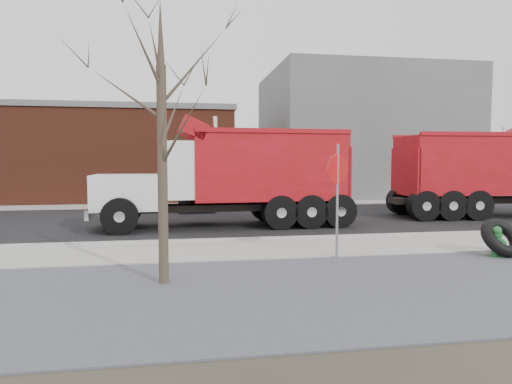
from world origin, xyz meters
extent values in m
plane|color=#383328|center=(0.00, 0.00, 0.00)|extent=(120.00, 120.00, 0.00)
cube|color=slate|center=(0.00, -3.50, 0.01)|extent=(60.00, 5.00, 0.03)
cube|color=#9E9B93|center=(0.00, 0.25, 0.03)|extent=(60.00, 2.50, 0.06)
cube|color=#9E9B93|center=(0.00, 1.55, 0.06)|extent=(60.00, 0.15, 0.11)
cube|color=black|center=(0.00, 6.30, 0.01)|extent=(60.00, 9.40, 0.02)
cube|color=#9E9B93|center=(0.00, 12.00, 0.03)|extent=(60.00, 2.00, 0.06)
cube|color=slate|center=(9.00, 18.00, 4.00)|extent=(12.00, 10.00, 8.00)
cube|color=brown|center=(-10.00, 17.00, 2.50)|extent=(20.00, 8.00, 5.00)
cube|color=slate|center=(-10.00, 17.00, 5.15)|extent=(20.20, 8.20, 0.30)
cylinder|color=#382D23|center=(-3.20, -2.60, 2.00)|extent=(0.18, 0.18, 4.00)
cone|color=#382D23|center=(-3.20, -2.60, 4.60)|extent=(0.14, 0.14, 1.20)
cylinder|color=#286A30|center=(4.47, -1.52, 0.03)|extent=(0.40, 0.40, 0.05)
cylinder|color=#286A30|center=(4.47, -1.52, 0.30)|extent=(0.21, 0.21, 0.54)
cylinder|color=#286A30|center=(4.47, -1.52, 0.54)|extent=(0.27, 0.27, 0.05)
sphere|color=#286A30|center=(4.47, -1.52, 0.63)|extent=(0.22, 0.22, 0.22)
cylinder|color=#286A30|center=(4.47, -1.52, 0.72)|extent=(0.05, 0.05, 0.05)
cylinder|color=#286A30|center=(4.32, -1.56, 0.38)|extent=(0.13, 0.13, 0.10)
cylinder|color=#286A30|center=(4.62, -1.47, 0.38)|extent=(0.13, 0.13, 0.10)
cylinder|color=#286A30|center=(4.51, -1.67, 0.36)|extent=(0.16, 0.14, 0.14)
torus|color=black|center=(4.63, -1.47, 0.45)|extent=(1.18, 1.07, 0.96)
cylinder|color=gray|center=(0.67, -1.10, 1.33)|extent=(0.06, 0.06, 2.66)
cylinder|color=red|center=(0.67, -1.10, 2.09)|extent=(0.64, 0.40, 0.72)
cube|color=black|center=(9.83, 5.45, 0.69)|extent=(8.93, 1.50, 0.23)
cube|color=#AB0E1D|center=(8.48, 5.54, 2.10)|extent=(5.35, 2.84, 2.29)
cylinder|color=silver|center=(10.72, 6.38, 2.46)|extent=(0.15, 0.15, 2.49)
cylinder|color=black|center=(7.30, 6.62, 0.59)|extent=(1.16, 0.39, 1.14)
cylinder|color=black|center=(7.17, 4.63, 0.59)|extent=(1.16, 0.39, 1.14)
cube|color=black|center=(-1.24, 4.47, 0.69)|extent=(8.43, 1.23, 0.23)
cube|color=white|center=(-4.56, 4.34, 1.25)|extent=(2.34, 2.09, 1.13)
cube|color=silver|center=(-5.63, 4.30, 1.25)|extent=(0.13, 1.80, 1.03)
cube|color=white|center=(-2.66, 4.41, 1.97)|extent=(1.74, 2.43, 1.85)
cube|color=black|center=(-3.41, 4.38, 2.49)|extent=(0.13, 2.06, 0.82)
cube|color=#AB0E1D|center=(0.10, 4.52, 2.08)|extent=(5.24, 2.67, 2.26)
cylinder|color=silver|center=(-1.77, 3.47, 2.44)|extent=(0.15, 0.15, 2.47)
cylinder|color=black|center=(-4.71, 3.22, 0.59)|extent=(1.14, 0.35, 1.13)
cylinder|color=black|center=(-4.80, 5.44, 0.59)|extent=(1.14, 0.35, 1.13)
cylinder|color=black|center=(1.37, 3.59, 0.59)|extent=(1.14, 0.35, 1.13)
cylinder|color=black|center=(1.29, 5.56, 0.59)|extent=(1.14, 0.35, 1.13)
camera|label=1|loc=(-2.89, -11.07, 2.29)|focal=32.00mm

